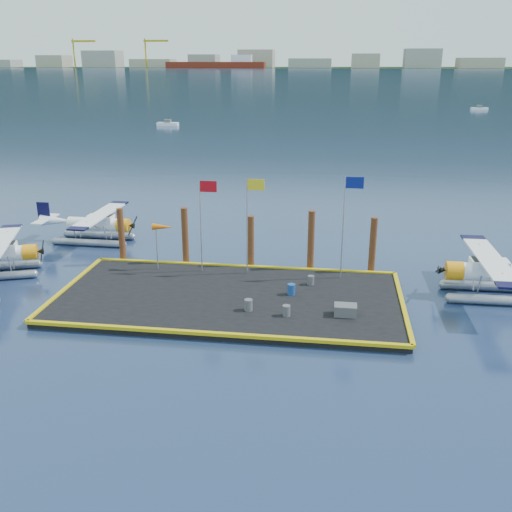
{
  "coord_description": "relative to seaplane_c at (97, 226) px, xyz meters",
  "views": [
    {
      "loc": [
        5.84,
        -30.43,
        13.59
      ],
      "look_at": [
        1.32,
        2.0,
        2.23
      ],
      "focal_mm": 40.0,
      "sensor_mm": 36.0,
      "label": 1
    }
  ],
  "objects": [
    {
      "name": "piling_4",
      "position": [
        20.74,
        -4.52,
        0.67
      ],
      "size": [
        0.44,
        0.44,
        4.0
      ],
      "primitive_type": "cylinder",
      "color": "#492615",
      "rests_on": "ground"
    },
    {
      "name": "drum_1",
      "position": [
        15.82,
        -12.26,
        -0.63
      ],
      "size": [
        0.43,
        0.43,
        0.61
      ],
      "primitive_type": "cylinder",
      "color": "#4F4F53",
      "rests_on": "dock"
    },
    {
      "name": "drum_3",
      "position": [
        13.68,
        -11.84,
        -0.61
      ],
      "size": [
        0.46,
        0.46,
        0.64
      ],
      "primitive_type": "cylinder",
      "color": "#4F4F53",
      "rests_on": "dock"
    },
    {
      "name": "piling_2",
      "position": [
        12.74,
        -4.52,
        0.57
      ],
      "size": [
        0.44,
        0.44,
        3.8
      ],
      "primitive_type": "cylinder",
      "color": "#492615",
      "rests_on": "ground"
    },
    {
      "name": "flagpole_yellow",
      "position": [
        12.94,
        -6.12,
        3.18
      ],
      "size": [
        1.14,
        0.08,
        6.2
      ],
      "color": "#9B9BA4",
      "rests_on": "dock"
    },
    {
      "name": "flagpole_blue",
      "position": [
        18.93,
        -6.12,
        3.36
      ],
      "size": [
        1.14,
        0.08,
        6.5
      ],
      "color": "#9B9BA4",
      "rests_on": "dock"
    },
    {
      "name": "piling_1",
      "position": [
        8.24,
        -4.52,
        0.77
      ],
      "size": [
        0.44,
        0.44,
        4.2
      ],
      "primitive_type": "cylinder",
      "color": "#492615",
      "rests_on": "ground"
    },
    {
      "name": "far_backdrop",
      "position": [
        252.14,
        1727.6,
        8.12
      ],
      "size": [
        3050.0,
        2050.0,
        810.0
      ],
      "color": "black",
      "rests_on": "ground"
    },
    {
      "name": "seaplane_d",
      "position": [
        27.75,
        -7.14,
        0.12
      ],
      "size": [
        8.45,
        9.31,
        3.32
      ],
      "rotation": [
        0.0,
        0.0,
        1.58
      ],
      "color": "#8F929C",
      "rests_on": "ground"
    },
    {
      "name": "flagpole_red",
      "position": [
        9.94,
        -6.12,
        3.07
      ],
      "size": [
        1.14,
        0.08,
        6.0
      ],
      "color": "#9B9BA4",
      "rests_on": "dock"
    },
    {
      "name": "windsock",
      "position": [
        7.21,
        -6.12,
        1.9
      ],
      "size": [
        1.4,
        0.44,
        3.12
      ],
      "color": "#9B9BA4",
      "rests_on": "dock"
    },
    {
      "name": "dock_bumpers",
      "position": [
        12.24,
        -9.92,
        -0.84
      ],
      "size": [
        20.25,
        10.25,
        0.18
      ],
      "primitive_type": null,
      "color": "gold",
      "rests_on": "dock"
    },
    {
      "name": "piling_0",
      "position": [
        3.74,
        -4.52,
        0.67
      ],
      "size": [
        0.44,
        0.44,
        4.0
      ],
      "primitive_type": "cylinder",
      "color": "#492615",
      "rests_on": "ground"
    },
    {
      "name": "seaplane_c",
      "position": [
        0.0,
        0.0,
        0.0
      ],
      "size": [
        7.77,
        8.55,
        3.05
      ],
      "rotation": [
        0.0,
        0.0,
        -1.59
      ],
      "color": "#8F929C",
      "rests_on": "ground"
    },
    {
      "name": "ground",
      "position": [
        12.24,
        -9.92,
        -1.33
      ],
      "size": [
        4000.0,
        4000.0,
        0.0
      ],
      "primitive_type": "plane",
      "color": "navy",
      "rests_on": "ground"
    },
    {
      "name": "crate",
      "position": [
        18.99,
        -11.74,
        -0.63
      ],
      "size": [
        1.21,
        0.81,
        0.61
      ],
      "primitive_type": "cube",
      "color": "#4F4F53",
      "rests_on": "dock"
    },
    {
      "name": "drum_4",
      "position": [
        16.92,
        -7.54,
        -0.64
      ],
      "size": [
        0.41,
        0.41,
        0.57
      ],
      "primitive_type": "cylinder",
      "color": "#4F4F53",
      "rests_on": "dock"
    },
    {
      "name": "piling_3",
      "position": [
        16.74,
        -4.52,
        0.82
      ],
      "size": [
        0.44,
        0.44,
        4.3
      ],
      "primitive_type": "cylinder",
      "color": "#492615",
      "rests_on": "ground"
    },
    {
      "name": "drum_2",
      "position": [
        15.85,
        -9.28,
        -0.6
      ],
      "size": [
        0.46,
        0.46,
        0.65
      ],
      "primitive_type": "cylinder",
      "color": "navy",
      "rests_on": "dock"
    },
    {
      "name": "dock",
      "position": [
        12.24,
        -9.92,
        -1.13
      ],
      "size": [
        20.0,
        10.0,
        0.4
      ],
      "primitive_type": "cube",
      "color": "black",
      "rests_on": "ground"
    }
  ]
}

